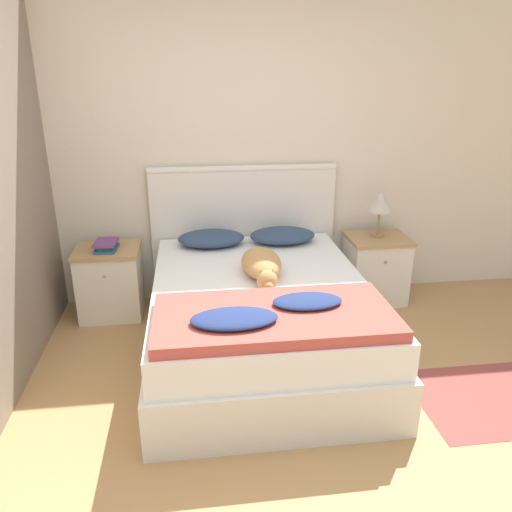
% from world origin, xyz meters
% --- Properties ---
extents(ground_plane, '(16.00, 16.00, 0.00)m').
position_xyz_m(ground_plane, '(0.00, 0.00, 0.00)').
color(ground_plane, tan).
extents(wall_back, '(9.00, 0.06, 2.55)m').
position_xyz_m(wall_back, '(0.00, 2.13, 1.27)').
color(wall_back, beige).
rests_on(wall_back, ground_plane).
extents(bed, '(1.46, 1.94, 0.56)m').
position_xyz_m(bed, '(0.13, 1.07, 0.28)').
color(bed, silver).
rests_on(bed, ground_plane).
extents(headboard, '(1.54, 0.06, 1.15)m').
position_xyz_m(headboard, '(0.13, 2.06, 0.60)').
color(headboard, silver).
rests_on(headboard, ground_plane).
extents(nightstand_left, '(0.50, 0.43, 0.57)m').
position_xyz_m(nightstand_left, '(-0.97, 1.83, 0.29)').
color(nightstand_left, silver).
rests_on(nightstand_left, ground_plane).
extents(nightstand_right, '(0.50, 0.43, 0.57)m').
position_xyz_m(nightstand_right, '(1.24, 1.83, 0.29)').
color(nightstand_right, silver).
rests_on(nightstand_right, ground_plane).
extents(pillow_left, '(0.53, 0.35, 0.12)m').
position_xyz_m(pillow_left, '(-0.16, 1.81, 0.62)').
color(pillow_left, navy).
rests_on(pillow_left, bed).
extents(pillow_right, '(0.53, 0.35, 0.12)m').
position_xyz_m(pillow_right, '(0.42, 1.81, 0.62)').
color(pillow_right, navy).
rests_on(pillow_right, bed).
extents(quilt, '(1.33, 0.65, 0.12)m').
position_xyz_m(quilt, '(0.12, 0.47, 0.61)').
color(quilt, '#BC4C42').
rests_on(quilt, bed).
extents(dog, '(0.27, 0.67, 0.17)m').
position_xyz_m(dog, '(0.16, 1.15, 0.64)').
color(dog, tan).
rests_on(dog, bed).
extents(book_stack, '(0.18, 0.24, 0.07)m').
position_xyz_m(book_stack, '(-0.97, 1.81, 0.60)').
color(book_stack, '#285689').
rests_on(book_stack, nightstand_left).
extents(table_lamp, '(0.21, 0.21, 0.38)m').
position_xyz_m(table_lamp, '(1.24, 1.85, 0.86)').
color(table_lamp, '#9E7A4C').
rests_on(table_lamp, nightstand_right).
extents(rug, '(1.16, 0.72, 0.00)m').
position_xyz_m(rug, '(1.59, 0.37, 0.00)').
color(rug, '#93423D').
rests_on(rug, ground_plane).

